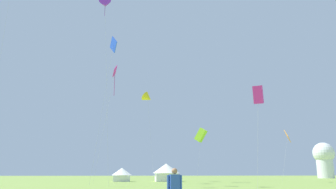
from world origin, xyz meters
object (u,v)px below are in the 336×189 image
Objects in this scene: kite_yellow_delta at (148,98)px; festival_tent_right at (122,174)px; kite_purple_delta at (105,3)px; kite_magenta_diamond at (115,73)px; observatory_dome at (324,158)px; kite_orange_diamond at (287,136)px; kite_lime_box at (201,135)px; kite_blue_diamond at (113,46)px; kite_magenta_box at (258,95)px; festival_tent_left at (166,172)px.

kite_yellow_delta is 4.59× the size of festival_tent_right.
kite_purple_delta reaches higher than kite_magenta_diamond.
observatory_dome is (62.39, 44.06, -11.75)m from kite_magenta_diamond.
kite_orange_diamond is (24.35, -9.41, -8.48)m from kite_yellow_delta.
observatory_dome is at bearing 29.92° from kite_yellow_delta.
kite_lime_box is 0.86× the size of observatory_dome.
kite_magenta_box is at bearing -40.51° from kite_blue_diamond.
observatory_dome is at bearing 40.81° from kite_blue_diamond.
festival_tent_right is (-13.98, 33.22, -7.78)m from kite_magenta_box.
kite_yellow_delta is 1.63× the size of observatory_dome.
festival_tent_left reaches higher than festival_tent_right.
kite_purple_delta is 27.24m from kite_lime_box.
festival_tent_left is (3.66, -1.20, -14.51)m from kite_yellow_delta.
kite_magenta_diamond reaches higher than kite_magenta_box.
festival_tent_right is at bearing 164.20° from kite_orange_diamond.
kite_purple_delta is 1.32× the size of kite_magenta_diamond.
kite_magenta_box is 0.94× the size of observatory_dome.
kite_magenta_diamond is at bearing 124.24° from kite_magenta_box.
festival_tent_right is at bearing 81.95° from kite_magenta_diamond.
kite_yellow_delta is 22.32m from kite_blue_diamond.
kite_blue_diamond reaches higher than kite_orange_diamond.
kite_purple_delta reaches higher than festival_tent_right.
kite_yellow_delta is 13.28m from kite_magenta_diamond.
kite_yellow_delta is (7.23, 22.74, -8.20)m from kite_purple_delta.
kite_yellow_delta reaches higher than observatory_dome.
kite_yellow_delta is 0.91× the size of kite_magenta_diamond.
kite_orange_diamond is 52.60m from observatory_dome.
kite_blue_diamond is at bearing 47.75° from kite_purple_delta.
kite_magenta_diamond is at bearing -98.05° from festival_tent_right.
kite_orange_diamond is (15.03, 25.01, -1.29)m from kite_magenta_box.
kite_magenta_box reaches higher than kite_orange_diamond.
kite_magenta_box is 0.50× the size of kite_blue_diamond.
kite_magenta_box reaches higher than kite_lime_box.
kite_orange_diamond is 2.36× the size of festival_tent_right.
kite_blue_diamond is (-14.95, -12.98, 10.82)m from kite_lime_box.
kite_magenta_diamond is at bearing -117.76° from kite_yellow_delta.
kite_orange_diamond is at bearing 22.89° from kite_purple_delta.
kite_lime_box is at bearing 176.17° from kite_orange_diamond.
kite_blue_diamond reaches higher than festival_tent_left.
festival_tent_left is (-20.68, 8.21, -6.04)m from kite_orange_diamond.
kite_blue_diamond reaches higher than kite_yellow_delta.
kite_blue_diamond reaches higher than kite_lime_box.
festival_tent_left is 62.52m from observatory_dome.
kite_orange_diamond is at bearing 58.99° from kite_magenta_box.
kite_magenta_box is at bearing -125.09° from observatory_dome.
festival_tent_left is at bearing 64.45° from kite_blue_diamond.
kite_lime_box is at bearing 90.75° from kite_magenta_box.
kite_lime_box is 62.44m from observatory_dome.
kite_purple_delta is 86.08m from observatory_dome.
observatory_dome reaches higher than kite_lime_box.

